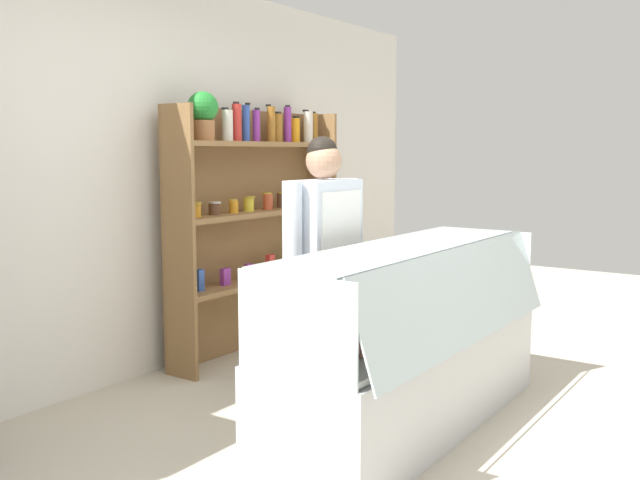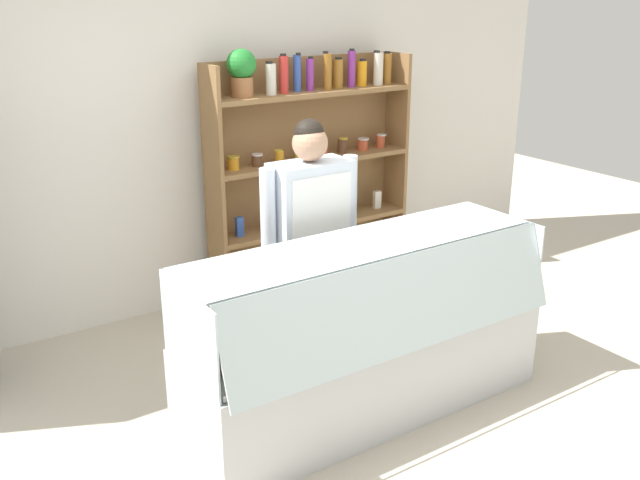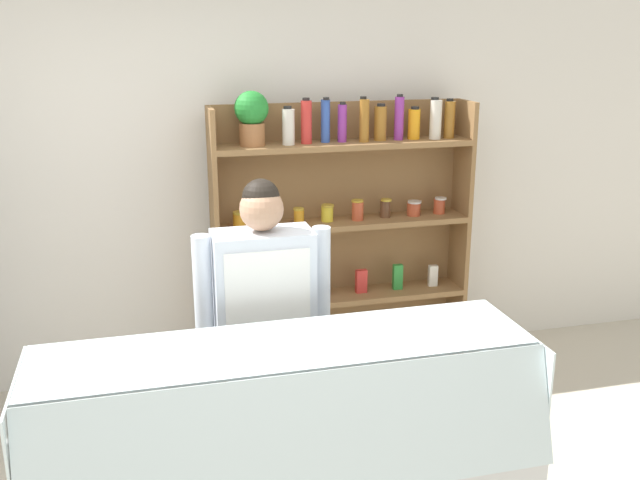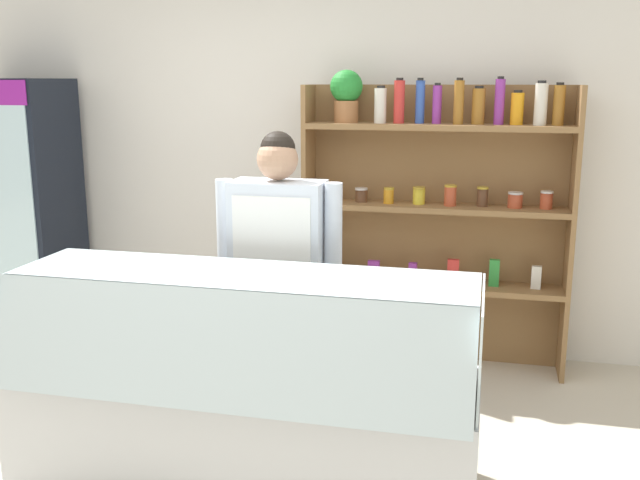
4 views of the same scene
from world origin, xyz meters
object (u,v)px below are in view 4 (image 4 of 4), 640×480
shelving_unit (431,204)px  shop_clerk (278,258)px  drinks_fridge (20,211)px  deli_display_case (242,421)px

shelving_unit → shop_clerk: bearing=-121.4°
drinks_fridge → shelving_unit: 2.92m
drinks_fridge → deli_display_case: 2.76m
shop_clerk → deli_display_case: bearing=-91.3°
drinks_fridge → shop_clerk: drinks_fridge is taller
deli_display_case → shop_clerk: 0.85m
drinks_fridge → shelving_unit: bearing=3.2°
shelving_unit → drinks_fridge: bearing=-176.8°
drinks_fridge → shop_clerk: size_ratio=1.16×
drinks_fridge → shelving_unit: size_ratio=0.97×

